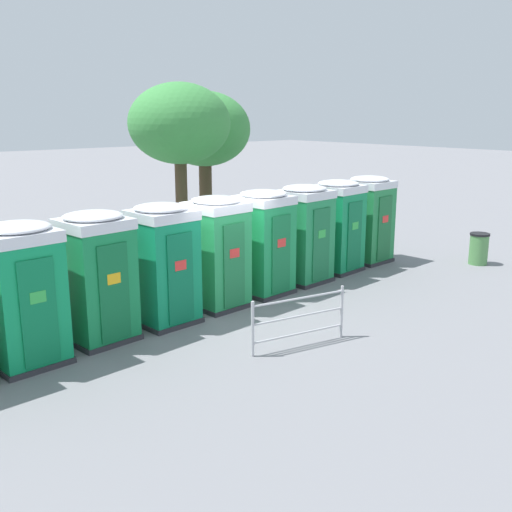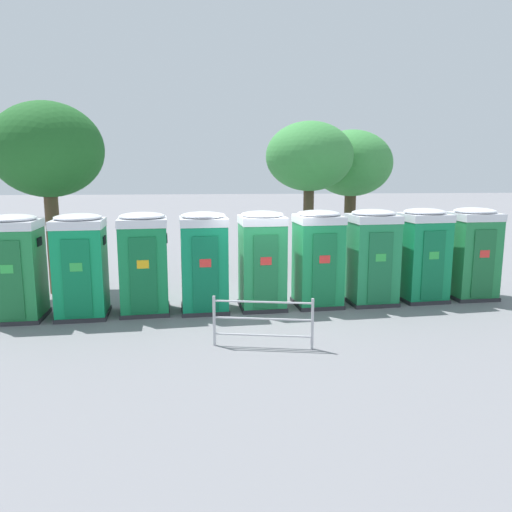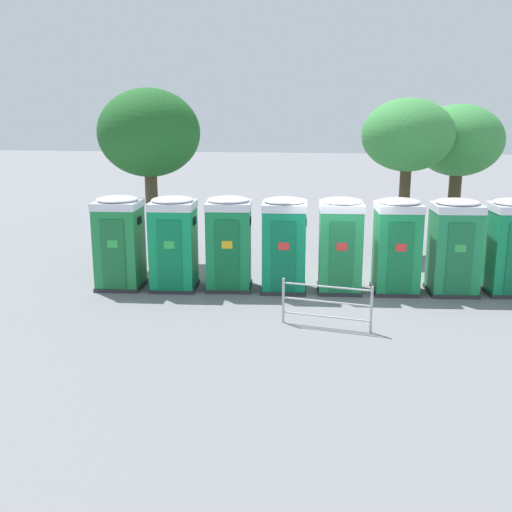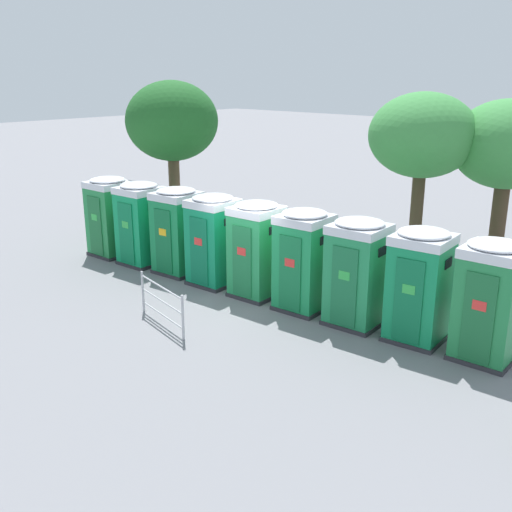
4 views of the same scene
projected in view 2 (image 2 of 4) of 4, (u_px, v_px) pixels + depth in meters
name	position (u px, v px, depth m)	size (l,w,h in m)	color
ground_plane	(262.00, 308.00, 13.06)	(120.00, 120.00, 0.00)	slate
portapotty_0	(16.00, 267.00, 11.88)	(1.26, 1.26, 2.54)	#2D2D33
portapotty_1	(81.00, 265.00, 12.11)	(1.29, 1.28, 2.54)	#2D2D33
portapotty_2	(144.00, 263.00, 12.45)	(1.31, 1.31, 2.54)	#2D2D33
portapotty_3	(204.00, 261.00, 12.61)	(1.27, 1.28, 2.54)	#2D2D33
portapotty_4	(262.00, 260.00, 12.88)	(1.23, 1.27, 2.54)	#2D2D33
portapotty_5	(318.00, 258.00, 13.11)	(1.27, 1.29, 2.54)	#2D2D33
portapotty_6	(372.00, 256.00, 13.35)	(1.32, 1.29, 2.54)	#2D2D33
portapotty_7	(422.00, 254.00, 13.66)	(1.31, 1.31, 2.54)	#2D2D33
portapotty_8	(472.00, 253.00, 13.92)	(1.26, 1.26, 2.54)	#2D2D33
street_tree_0	(351.00, 165.00, 18.56)	(3.03, 3.03, 5.02)	#4C3826
street_tree_1	(48.00, 151.00, 13.95)	(3.09, 3.09, 5.45)	brown
street_tree_2	(309.00, 158.00, 17.05)	(2.99, 2.99, 5.19)	#4C3826
event_barrier	(263.00, 320.00, 10.10)	(2.02, 0.45, 1.05)	#B7B7BC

